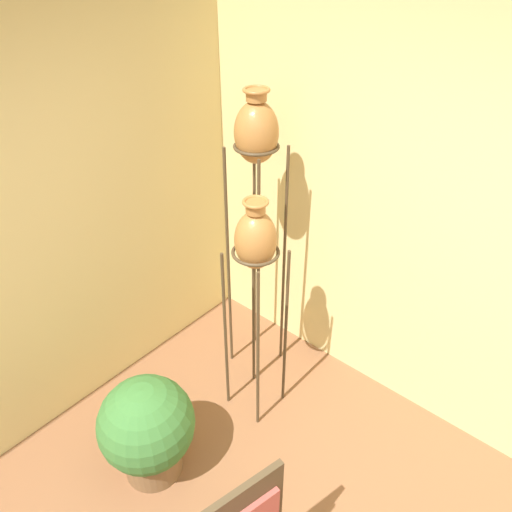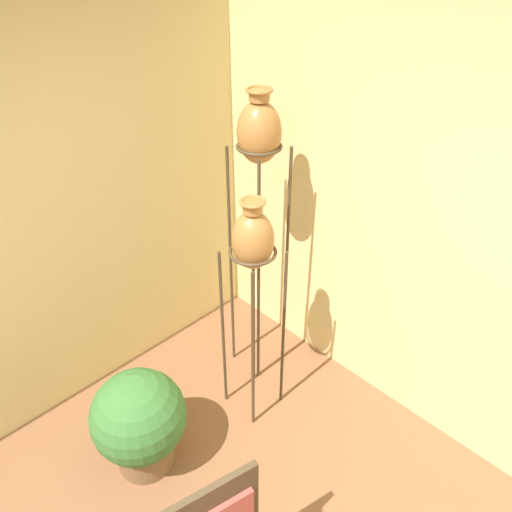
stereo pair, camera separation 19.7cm
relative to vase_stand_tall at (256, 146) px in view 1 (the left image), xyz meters
The scene contains 4 objects.
wall_right 1.45m from the vase_stand_tall, 72.57° to the right, with size 0.06×8.00×2.70m.
vase_stand_tall is the anchor object (origin of this frame).
vase_stand_medium 0.60m from the vase_stand_tall, 139.75° to the right, with size 0.29×0.29×1.58m.
potted_plant 1.75m from the vase_stand_tall, behind, with size 0.56×0.56×0.70m.
Camera 1 is at (-0.46, -0.46, 2.82)m, focal length 35.00 mm.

